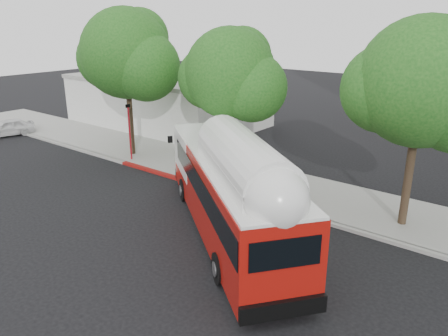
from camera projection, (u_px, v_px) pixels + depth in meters
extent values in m
plane|color=black|center=(170.00, 217.00, 20.78)|extent=(120.00, 120.00, 0.00)
cube|color=gray|center=(248.00, 178.00, 25.60)|extent=(60.00, 5.00, 0.15)
cube|color=gray|center=(221.00, 191.00, 23.66)|extent=(60.00, 0.30, 0.15)
cube|color=maroon|center=(180.00, 179.00, 25.41)|extent=(10.00, 0.32, 0.16)
cylinder|color=#2D2116|center=(130.00, 112.00, 29.14)|extent=(0.36, 0.36, 6.08)
sphere|color=#184E16|center=(126.00, 53.00, 27.91)|extent=(5.80, 5.80, 5.80)
sphere|color=#184E16|center=(146.00, 67.00, 27.37)|extent=(4.35, 4.35, 4.35)
cylinder|color=#2D2116|center=(230.00, 133.00, 24.95)|extent=(0.36, 0.36, 5.44)
sphere|color=#184E16|center=(230.00, 73.00, 23.85)|extent=(5.00, 5.00, 5.00)
sphere|color=#184E16|center=(252.00, 87.00, 23.42)|extent=(3.75, 3.75, 3.75)
cylinder|color=#2D2116|center=(410.00, 166.00, 18.93)|extent=(0.36, 0.36, 5.76)
sphere|color=#184E16|center=(422.00, 82.00, 17.76)|extent=(5.40, 5.40, 5.40)
cube|color=silver|center=(168.00, 101.00, 38.72)|extent=(16.00, 10.00, 4.00)
cube|color=gray|center=(167.00, 77.00, 38.04)|extent=(16.20, 10.20, 0.30)
cube|color=#A2110B|center=(229.00, 193.00, 18.56)|extent=(11.71, 9.93, 3.06)
cube|color=black|center=(232.00, 184.00, 17.87)|extent=(10.74, 9.20, 1.00)
cube|color=white|center=(229.00, 158.00, 18.05)|extent=(11.65, 9.86, 0.11)
cube|color=white|center=(244.00, 168.00, 16.03)|extent=(6.64, 5.81, 0.58)
cube|color=black|center=(198.00, 171.00, 25.35)|extent=(1.83, 2.02, 0.06)
imported|color=navy|center=(198.00, 163.00, 25.19)|extent=(1.61, 1.82, 0.95)
imported|color=silver|center=(7.00, 128.00, 34.94)|extent=(4.31, 2.73, 1.37)
cylinder|color=#B31320|center=(130.00, 135.00, 28.31)|extent=(0.11, 0.11, 3.60)
cube|color=black|center=(128.00, 106.00, 27.70)|extent=(0.05, 0.36, 0.23)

